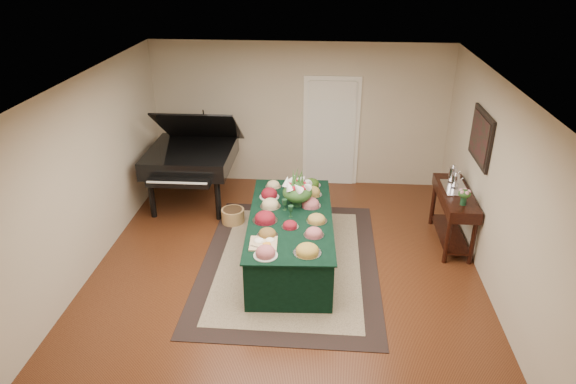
# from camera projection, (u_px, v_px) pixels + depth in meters

# --- Properties ---
(ground) EXTENTS (6.00, 6.00, 0.00)m
(ground) POSITION_uv_depth(u_px,v_px,m) (286.00, 266.00, 7.49)
(ground) COLOR black
(ground) RESTS_ON ground
(area_rug) EXTENTS (2.56, 3.58, 0.01)m
(area_rug) POSITION_uv_depth(u_px,v_px,m) (290.00, 261.00, 7.57)
(area_rug) COLOR black
(area_rug) RESTS_ON ground
(kitchen_doorway) EXTENTS (1.05, 0.07, 2.10)m
(kitchen_doorway) POSITION_uv_depth(u_px,v_px,m) (331.00, 133.00, 9.67)
(kitchen_doorway) COLOR silver
(kitchen_doorway) RESTS_ON ground
(buffet_table) EXTENTS (1.31, 2.56, 0.75)m
(buffet_table) POSITION_uv_depth(u_px,v_px,m) (291.00, 239.00, 7.44)
(buffet_table) COLOR black
(buffet_table) RESTS_ON ground
(food_platters) EXTENTS (1.04, 2.41, 0.12)m
(food_platters) POSITION_uv_depth(u_px,v_px,m) (290.00, 211.00, 7.33)
(food_platters) COLOR silver
(food_platters) RESTS_ON buffet_table
(cutting_board) EXTENTS (0.37, 0.37, 0.10)m
(cutting_board) POSITION_uv_depth(u_px,v_px,m) (263.00, 241.00, 6.60)
(cutting_board) COLOR tan
(cutting_board) RESTS_ON buffet_table
(green_goblets) EXTENTS (0.18, 0.27, 0.18)m
(green_goblets) POSITION_uv_depth(u_px,v_px,m) (288.00, 208.00, 7.32)
(green_goblets) COLOR #16371F
(green_goblets) RESTS_ON buffet_table
(floral_centerpiece) EXTENTS (0.46, 0.46, 0.46)m
(floral_centerpiece) POSITION_uv_depth(u_px,v_px,m) (298.00, 189.00, 7.48)
(floral_centerpiece) COLOR #16371F
(floral_centerpiece) RESTS_ON buffet_table
(grand_piano) EXTENTS (1.57, 1.77, 1.78)m
(grand_piano) POSITION_uv_depth(u_px,v_px,m) (191.00, 156.00, 8.96)
(grand_piano) COLOR black
(grand_piano) RESTS_ON ground
(wicker_basket) EXTENTS (0.38, 0.38, 0.24)m
(wicker_basket) POSITION_uv_depth(u_px,v_px,m) (233.00, 216.00, 8.61)
(wicker_basket) COLOR #A37742
(wicker_basket) RESTS_ON ground
(mahogany_sideboard) EXTENTS (0.45, 1.39, 0.88)m
(mahogany_sideboard) POSITION_uv_depth(u_px,v_px,m) (454.00, 203.00, 7.79)
(mahogany_sideboard) COLOR black
(mahogany_sideboard) RESTS_ON ground
(tea_service) EXTENTS (0.34, 0.58, 0.30)m
(tea_service) POSITION_uv_depth(u_px,v_px,m) (454.00, 178.00, 7.85)
(tea_service) COLOR silver
(tea_service) RESTS_ON mahogany_sideboard
(pink_bouquet) EXTENTS (0.20, 0.20, 0.25)m
(pink_bouquet) POSITION_uv_depth(u_px,v_px,m) (464.00, 194.00, 7.25)
(pink_bouquet) COLOR #16371F
(pink_bouquet) RESTS_ON mahogany_sideboard
(wall_painting) EXTENTS (0.05, 0.95, 0.75)m
(wall_painting) POSITION_uv_depth(u_px,v_px,m) (481.00, 137.00, 7.31)
(wall_painting) COLOR black
(wall_painting) RESTS_ON ground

